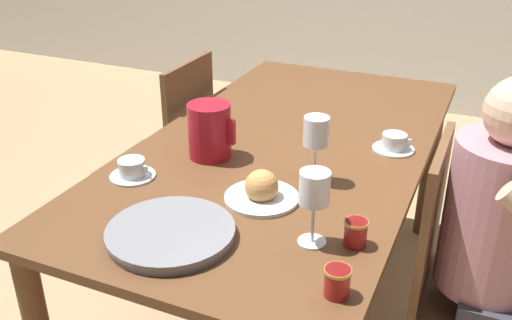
{
  "coord_description": "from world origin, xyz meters",
  "views": [
    {
      "loc": [
        0.65,
        -1.74,
        1.6
      ],
      "look_at": [
        0.0,
        -0.27,
        0.82
      ],
      "focal_mm": 40.0,
      "sensor_mm": 36.0,
      "label": 1
    }
  ],
  "objects_px": {
    "serving_tray": "(171,233)",
    "bread_plate": "(262,191)",
    "chair_person_side": "(462,285)",
    "chair_opposite": "(170,156)",
    "wine_glass_juice": "(314,192)",
    "teacup_across": "(394,143)",
    "jam_jar_amber": "(337,281)",
    "wine_glass_water": "(316,134)",
    "jam_jar_red": "(356,232)",
    "red_pitcher": "(210,130)",
    "teacup_near_person": "(132,170)",
    "person_seated": "(506,240)"
  },
  "relations": [
    {
      "from": "person_seated",
      "to": "jam_jar_red",
      "type": "bearing_deg",
      "value": -47.81
    },
    {
      "from": "wine_glass_juice",
      "to": "jam_jar_red",
      "type": "distance_m",
      "value": 0.15
    },
    {
      "from": "chair_person_side",
      "to": "jam_jar_red",
      "type": "distance_m",
      "value": 0.54
    },
    {
      "from": "wine_glass_water",
      "to": "teacup_near_person",
      "type": "bearing_deg",
      "value": -158.49
    },
    {
      "from": "chair_opposite",
      "to": "wine_glass_juice",
      "type": "bearing_deg",
      "value": -130.48
    },
    {
      "from": "jam_jar_amber",
      "to": "jam_jar_red",
      "type": "height_order",
      "value": "same"
    },
    {
      "from": "teacup_near_person",
      "to": "serving_tray",
      "type": "distance_m",
      "value": 0.38
    },
    {
      "from": "serving_tray",
      "to": "wine_glass_water",
      "type": "bearing_deg",
      "value": 62.56
    },
    {
      "from": "chair_opposite",
      "to": "teacup_near_person",
      "type": "distance_m",
      "value": 0.82
    },
    {
      "from": "wine_glass_juice",
      "to": "person_seated",
      "type": "bearing_deg",
      "value": 38.02
    },
    {
      "from": "wine_glass_juice",
      "to": "teacup_across",
      "type": "bearing_deg",
      "value": 83.48
    },
    {
      "from": "teacup_near_person",
      "to": "serving_tray",
      "type": "xyz_separation_m",
      "value": [
        0.29,
        -0.25,
        -0.01
      ]
    },
    {
      "from": "chair_opposite",
      "to": "teacup_across",
      "type": "distance_m",
      "value": 1.08
    },
    {
      "from": "teacup_near_person",
      "to": "bread_plate",
      "type": "distance_m",
      "value": 0.43
    },
    {
      "from": "person_seated",
      "to": "teacup_across",
      "type": "bearing_deg",
      "value": -126.16
    },
    {
      "from": "serving_tray",
      "to": "bread_plate",
      "type": "distance_m",
      "value": 0.31
    },
    {
      "from": "chair_person_side",
      "to": "jam_jar_amber",
      "type": "xyz_separation_m",
      "value": [
        -0.26,
        -0.55,
        0.32
      ]
    },
    {
      "from": "wine_glass_water",
      "to": "teacup_near_person",
      "type": "xyz_separation_m",
      "value": [
        -0.53,
        -0.21,
        -0.13
      ]
    },
    {
      "from": "chair_person_side",
      "to": "chair_opposite",
      "type": "xyz_separation_m",
      "value": [
        -1.32,
        0.43,
        0.0
      ]
    },
    {
      "from": "chair_opposite",
      "to": "teacup_near_person",
      "type": "xyz_separation_m",
      "value": [
        0.31,
        -0.69,
        0.31
      ]
    },
    {
      "from": "chair_opposite",
      "to": "serving_tray",
      "type": "height_order",
      "value": "chair_opposite"
    },
    {
      "from": "serving_tray",
      "to": "teacup_across",
      "type": "bearing_deg",
      "value": 61.98
    },
    {
      "from": "chair_opposite",
      "to": "serving_tray",
      "type": "relative_size",
      "value": 2.8
    },
    {
      "from": "teacup_across",
      "to": "chair_opposite",
      "type": "bearing_deg",
      "value": 171.33
    },
    {
      "from": "chair_opposite",
      "to": "jam_jar_amber",
      "type": "relative_size",
      "value": 13.37
    },
    {
      "from": "red_pitcher",
      "to": "jam_jar_amber",
      "type": "bearing_deg",
      "value": -41.33
    },
    {
      "from": "red_pitcher",
      "to": "teacup_across",
      "type": "height_order",
      "value": "red_pitcher"
    },
    {
      "from": "jam_jar_amber",
      "to": "jam_jar_red",
      "type": "bearing_deg",
      "value": 93.84
    },
    {
      "from": "person_seated",
      "to": "teacup_near_person",
      "type": "height_order",
      "value": "person_seated"
    },
    {
      "from": "serving_tray",
      "to": "jam_jar_red",
      "type": "xyz_separation_m",
      "value": [
        0.44,
        0.16,
        0.02
      ]
    },
    {
      "from": "chair_opposite",
      "to": "wine_glass_water",
      "type": "relative_size",
      "value": 4.47
    },
    {
      "from": "chair_opposite",
      "to": "jam_jar_red",
      "type": "distance_m",
      "value": 1.34
    },
    {
      "from": "bread_plate",
      "to": "jam_jar_red",
      "type": "xyz_separation_m",
      "value": [
        0.31,
        -0.11,
        0.01
      ]
    },
    {
      "from": "chair_person_side",
      "to": "wine_glass_water",
      "type": "distance_m",
      "value": 0.65
    },
    {
      "from": "serving_tray",
      "to": "jam_jar_red",
      "type": "bearing_deg",
      "value": 20.31
    },
    {
      "from": "chair_opposite",
      "to": "bread_plate",
      "type": "height_order",
      "value": "chair_opposite"
    },
    {
      "from": "red_pitcher",
      "to": "wine_glass_water",
      "type": "xyz_separation_m",
      "value": [
        0.38,
        -0.03,
        0.06
      ]
    },
    {
      "from": "person_seated",
      "to": "chair_person_side",
      "type": "bearing_deg",
      "value": -96.34
    },
    {
      "from": "wine_glass_juice",
      "to": "teacup_across",
      "type": "relative_size",
      "value": 1.41
    },
    {
      "from": "serving_tray",
      "to": "jam_jar_amber",
      "type": "bearing_deg",
      "value": -5.63
    },
    {
      "from": "wine_glass_water",
      "to": "red_pitcher",
      "type": "bearing_deg",
      "value": 176.1
    },
    {
      "from": "chair_opposite",
      "to": "teacup_across",
      "type": "height_order",
      "value": "chair_opposite"
    },
    {
      "from": "wine_glass_juice",
      "to": "teacup_across",
      "type": "height_order",
      "value": "wine_glass_juice"
    },
    {
      "from": "chair_opposite",
      "to": "wine_glass_water",
      "type": "bearing_deg",
      "value": -119.77
    },
    {
      "from": "red_pitcher",
      "to": "teacup_near_person",
      "type": "xyz_separation_m",
      "value": [
        -0.15,
        -0.23,
        -0.07
      ]
    },
    {
      "from": "person_seated",
      "to": "teacup_across",
      "type": "height_order",
      "value": "person_seated"
    },
    {
      "from": "red_pitcher",
      "to": "wine_glass_juice",
      "type": "distance_m",
      "value": 0.6
    },
    {
      "from": "person_seated",
      "to": "wine_glass_water",
      "type": "bearing_deg",
      "value": -86.1
    },
    {
      "from": "wine_glass_juice",
      "to": "serving_tray",
      "type": "distance_m",
      "value": 0.39
    },
    {
      "from": "chair_person_side",
      "to": "serving_tray",
      "type": "height_order",
      "value": "chair_person_side"
    }
  ]
}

